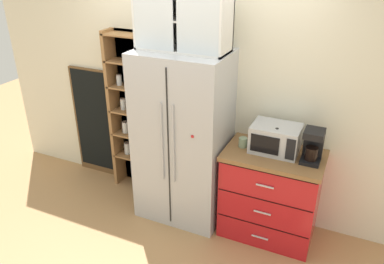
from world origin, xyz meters
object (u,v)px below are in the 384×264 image
(mug_navy, at_px, (274,152))
(mug_sage, at_px, (243,142))
(refrigerator, at_px, (183,138))
(chalkboard_menu, at_px, (95,123))
(bottle_green, at_px, (276,143))
(coffee_maker, at_px, (313,145))
(microwave, at_px, (275,138))

(mug_navy, bearing_deg, mug_sage, 166.88)
(refrigerator, relative_size, chalkboard_menu, 1.30)
(bottle_green, xyz_separation_m, chalkboard_menu, (-2.27, 0.27, -0.34))
(mug_sage, distance_m, chalkboard_menu, 2.00)
(coffee_maker, bearing_deg, microwave, 172.97)
(mug_sage, height_order, chalkboard_menu, chalkboard_menu)
(mug_navy, bearing_deg, chalkboard_menu, 171.81)
(coffee_maker, bearing_deg, chalkboard_menu, 174.47)
(mug_navy, bearing_deg, microwave, 98.97)
(coffee_maker, xyz_separation_m, mug_navy, (-0.32, -0.08, -0.11))
(microwave, relative_size, bottle_green, 1.66)
(refrigerator, relative_size, microwave, 4.07)
(refrigerator, bearing_deg, microwave, 5.14)
(mug_navy, distance_m, bottle_green, 0.09)
(coffee_maker, bearing_deg, mug_sage, -179.72)
(microwave, distance_m, mug_navy, 0.15)
(microwave, distance_m, chalkboard_menu, 2.29)
(mug_navy, bearing_deg, coffee_maker, 13.25)
(coffee_maker, distance_m, mug_navy, 0.35)
(coffee_maker, height_order, chalkboard_menu, chalkboard_menu)
(microwave, height_order, chalkboard_menu, chalkboard_menu)
(refrigerator, distance_m, mug_navy, 0.94)
(mug_sage, distance_m, bottle_green, 0.32)
(mug_navy, bearing_deg, refrigerator, 177.81)
(refrigerator, xyz_separation_m, bottle_green, (0.93, 0.02, 0.14))
(bottle_green, bearing_deg, microwave, 104.73)
(chalkboard_menu, bearing_deg, refrigerator, -12.26)
(mug_navy, height_order, chalkboard_menu, chalkboard_menu)
(refrigerator, xyz_separation_m, chalkboard_menu, (-1.34, 0.29, -0.20))
(mug_navy, relative_size, bottle_green, 0.40)
(refrigerator, distance_m, mug_sage, 0.63)
(coffee_maker, xyz_separation_m, chalkboard_menu, (-2.60, 0.25, -0.38))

